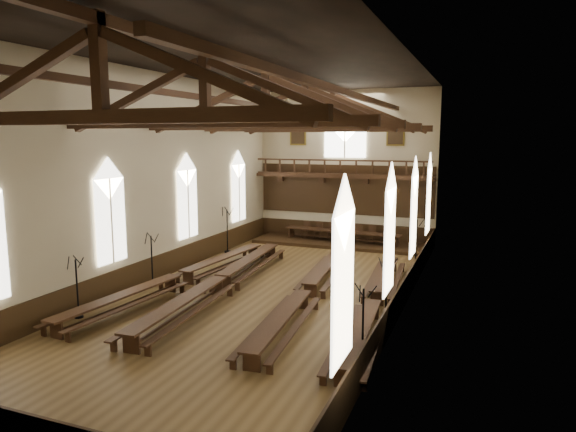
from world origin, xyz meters
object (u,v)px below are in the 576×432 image
(refectory_row_b, at_px, (220,280))
(refectory_row_c, at_px, (306,291))
(candelabrum_right_mid, at_px, (386,301))
(candelabrum_right_far, at_px, (416,252))
(refectory_row_a, at_px, (180,277))
(dais, at_px, (341,243))
(candelabrum_left_near, at_px, (78,299))
(candelabrum_right_near, at_px, (363,337))
(refectory_row_d, at_px, (374,300))
(candelabrum_left_far, at_px, (227,239))
(high_table, at_px, (341,232))
(candelabrum_left_mid, at_px, (152,270))

(refectory_row_b, relative_size, refectory_row_c, 1.04)
(candelabrum_right_mid, distance_m, candelabrum_right_far, 8.44)
(refectory_row_a, height_order, dais, refectory_row_a)
(candelabrum_right_mid, bearing_deg, refectory_row_a, 175.76)
(candelabrum_left_near, distance_m, candelabrum_right_near, 11.10)
(refectory_row_c, height_order, refectory_row_d, refectory_row_c)
(candelabrum_left_far, relative_size, candelabrum_right_near, 1.14)
(candelabrum_right_mid, bearing_deg, dais, 112.44)
(high_table, relative_size, candelabrum_right_near, 3.19)
(candelabrum_left_mid, bearing_deg, candelabrum_left_far, 90.00)
(candelabrum_left_mid, bearing_deg, candelabrum_right_near, -22.01)
(dais, bearing_deg, refectory_row_d, -68.80)
(refectory_row_b, height_order, candelabrum_right_mid, candelabrum_right_mid)
(refectory_row_d, bearing_deg, candelabrum_right_near, -82.53)
(refectory_row_b, relative_size, candelabrum_right_near, 5.97)
(candelabrum_left_near, distance_m, candelabrum_right_mid, 11.84)
(refectory_row_a, xyz_separation_m, refectory_row_c, (6.13, 0.07, -0.02))
(refectory_row_a, bearing_deg, candelabrum_right_far, 38.67)
(refectory_row_a, xyz_separation_m, refectory_row_d, (9.05, 0.01, -0.03))
(high_table, distance_m, candelabrum_right_mid, 13.82)
(refectory_row_b, bearing_deg, candelabrum_left_near, -125.24)
(refectory_row_d, height_order, dais, refectory_row_d)
(refectory_row_c, relative_size, candelabrum_left_far, 5.03)
(candelabrum_right_far, bearing_deg, refectory_row_a, -141.33)
(dais, bearing_deg, refectory_row_c, -81.69)
(refectory_row_d, bearing_deg, high_table, 111.20)
(refectory_row_c, bearing_deg, refectory_row_b, 179.47)
(candelabrum_right_near, bearing_deg, candelabrum_right_mid, 90.00)
(candelabrum_left_near, xyz_separation_m, candelabrum_left_mid, (-0.00, 4.72, 0.02))
(refectory_row_b, relative_size, high_table, 1.87)
(refectory_row_d, bearing_deg, candelabrum_left_mid, -179.35)
(dais, height_order, candelabrum_right_near, candelabrum_right_near)
(refectory_row_c, relative_size, high_table, 1.79)
(high_table, xyz_separation_m, candelabrum_left_mid, (-5.83, -12.16, -0.06))
(high_table, relative_size, candelabrum_left_mid, 3.10)
(candelabrum_left_near, xyz_separation_m, candelabrum_right_far, (11.10, 12.55, 0.10))
(refectory_row_c, distance_m, candelabrum_left_near, 9.02)
(refectory_row_a, relative_size, refectory_row_c, 1.02)
(refectory_row_a, xyz_separation_m, candelabrum_left_far, (-1.45, 7.38, 0.32))
(candelabrum_right_far, bearing_deg, candelabrum_right_mid, -90.00)
(refectory_row_b, distance_m, high_table, 12.18)
(candelabrum_right_near, bearing_deg, candelabrum_left_near, -178.81)
(refectory_row_d, bearing_deg, candelabrum_right_mid, -50.39)
(refectory_row_d, xyz_separation_m, candelabrum_right_near, (0.60, -4.61, 0.25))
(candelabrum_left_near, bearing_deg, candelabrum_right_mid, 20.31)
(high_table, xyz_separation_m, candelabrum_left_far, (-5.83, -4.68, 0.02))
(refectory_row_d, height_order, candelabrum_right_near, candelabrum_right_near)
(refectory_row_d, relative_size, candelabrum_left_mid, 5.49)
(candelabrum_left_far, bearing_deg, candelabrum_left_mid, -90.00)
(candelabrum_left_far, height_order, candelabrum_right_far, candelabrum_left_far)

